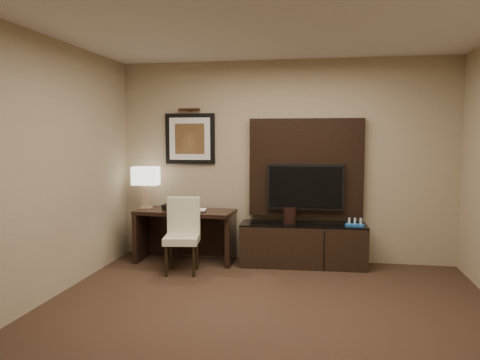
% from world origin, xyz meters
% --- Properties ---
extents(floor, '(4.50, 5.00, 0.01)m').
position_xyz_m(floor, '(0.00, 0.00, -0.01)').
color(floor, '#332016').
rests_on(floor, ground).
extents(ceiling, '(4.50, 5.00, 0.01)m').
position_xyz_m(ceiling, '(0.00, 0.00, 2.70)').
color(ceiling, silver).
rests_on(ceiling, wall_back).
extents(wall_back, '(4.50, 0.01, 2.70)m').
position_xyz_m(wall_back, '(0.00, 2.50, 1.35)').
color(wall_back, tan).
rests_on(wall_back, floor).
extents(wall_front, '(4.50, 0.01, 2.70)m').
position_xyz_m(wall_front, '(0.00, -2.50, 1.35)').
color(wall_front, tan).
rests_on(wall_front, floor).
extents(wall_left, '(0.01, 5.00, 2.70)m').
position_xyz_m(wall_left, '(-2.25, 0.00, 1.35)').
color(wall_left, tan).
rests_on(wall_left, floor).
extents(desk, '(1.34, 0.65, 0.70)m').
position_xyz_m(desk, '(-1.29, 2.15, 0.35)').
color(desk, black).
rests_on(desk, floor).
extents(credenza, '(1.63, 0.52, 0.56)m').
position_xyz_m(credenza, '(0.28, 2.20, 0.28)').
color(credenza, black).
rests_on(credenza, floor).
extents(tv_wall_panel, '(1.50, 0.12, 1.30)m').
position_xyz_m(tv_wall_panel, '(0.30, 2.44, 1.27)').
color(tv_wall_panel, black).
rests_on(tv_wall_panel, wall_back).
extents(tv, '(1.00, 0.08, 0.60)m').
position_xyz_m(tv, '(0.30, 2.34, 1.02)').
color(tv, black).
rests_on(tv, tv_wall_panel).
extents(artwork, '(0.70, 0.04, 0.70)m').
position_xyz_m(artwork, '(-1.30, 2.48, 1.65)').
color(artwork, black).
rests_on(artwork, wall_back).
extents(picture_light, '(0.04, 0.04, 0.30)m').
position_xyz_m(picture_light, '(-1.30, 2.44, 2.05)').
color(picture_light, '#422515').
rests_on(picture_light, wall_back).
extents(desk_chair, '(0.48, 0.53, 0.86)m').
position_xyz_m(desk_chair, '(-1.18, 1.63, 0.43)').
color(desk_chair, beige).
rests_on(desk_chair, floor).
extents(table_lamp, '(0.40, 0.27, 0.59)m').
position_xyz_m(table_lamp, '(-1.87, 2.24, 0.99)').
color(table_lamp, tan).
rests_on(table_lamp, desk).
extents(desk_phone, '(0.20, 0.19, 0.09)m').
position_xyz_m(desk_phone, '(-1.49, 2.16, 0.75)').
color(desk_phone, black).
rests_on(desk_phone, desk).
extents(blue_folder, '(0.22, 0.29, 0.02)m').
position_xyz_m(blue_folder, '(-1.15, 2.10, 0.71)').
color(blue_folder, '#1921A3').
rests_on(blue_folder, desk).
extents(book, '(0.18, 0.04, 0.24)m').
position_xyz_m(book, '(-1.17, 2.10, 0.82)').
color(book, tan).
rests_on(book, desk).
extents(ice_bucket, '(0.21, 0.21, 0.20)m').
position_xyz_m(ice_bucket, '(0.11, 2.21, 0.66)').
color(ice_bucket, black).
rests_on(ice_bucket, credenza).
extents(minibar_tray, '(0.25, 0.17, 0.08)m').
position_xyz_m(minibar_tray, '(0.93, 2.18, 0.60)').
color(minibar_tray, blue).
rests_on(minibar_tray, credenza).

